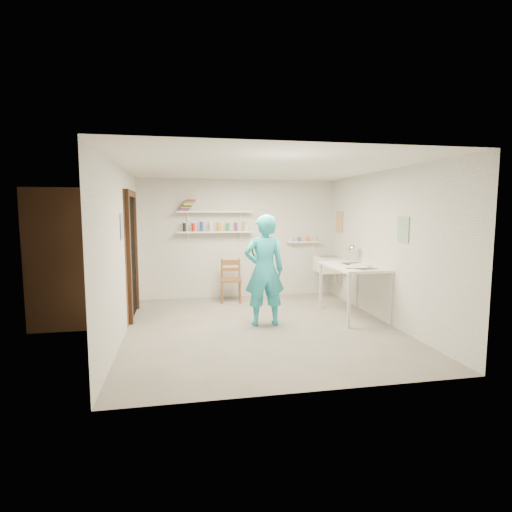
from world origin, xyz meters
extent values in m
cube|color=slate|center=(0.00, 0.00, -0.01)|extent=(4.00, 4.50, 0.02)
cube|color=silver|center=(0.00, 0.00, 2.41)|extent=(4.00, 4.50, 0.02)
cube|color=silver|center=(0.00, 2.26, 1.20)|extent=(4.00, 0.02, 2.40)
cube|color=silver|center=(0.00, -2.26, 1.20)|extent=(4.00, 0.02, 2.40)
cube|color=silver|center=(-2.01, 0.00, 1.20)|extent=(0.02, 4.50, 2.40)
cube|color=silver|center=(2.01, 0.00, 1.20)|extent=(0.02, 4.50, 2.40)
cube|color=black|center=(-1.99, 1.05, 1.00)|extent=(0.02, 0.90, 2.00)
cube|color=brown|center=(-2.70, 1.05, 1.05)|extent=(1.40, 1.50, 2.10)
cube|color=brown|center=(-1.97, 1.05, 2.05)|extent=(0.06, 1.05, 0.10)
cube|color=brown|center=(-1.97, 0.55, 1.00)|extent=(0.06, 0.10, 2.00)
cube|color=brown|center=(-1.97, 1.55, 1.00)|extent=(0.06, 0.10, 2.00)
cube|color=white|center=(-0.50, 2.13, 1.35)|extent=(1.50, 0.22, 0.03)
cube|color=white|center=(-0.50, 2.13, 1.75)|extent=(1.50, 0.22, 0.03)
cube|color=white|center=(1.35, 2.17, 1.12)|extent=(0.70, 0.14, 0.03)
cube|color=#334C7F|center=(-1.99, 0.05, 1.55)|extent=(0.01, 0.28, 0.36)
cube|color=#995933|center=(1.99, 1.80, 1.55)|extent=(0.01, 0.34, 0.42)
cube|color=#3F724C|center=(1.99, -0.55, 1.50)|extent=(0.01, 0.30, 0.38)
cube|color=white|center=(1.75, 1.70, 0.70)|extent=(0.48, 0.60, 0.30)
imported|color=#26AEC2|center=(0.07, 0.10, 0.86)|extent=(0.63, 0.41, 1.72)
cylinder|color=beige|center=(0.07, 0.32, 1.14)|extent=(0.31, 0.04, 0.31)
cube|color=brown|center=(-0.23, 1.78, 0.43)|extent=(0.44, 0.42, 0.87)
cube|color=white|center=(1.64, 0.30, 0.44)|extent=(0.78, 1.31, 0.87)
sphere|color=silver|center=(1.86, 0.82, 1.09)|extent=(0.16, 0.16, 0.16)
cylinder|color=black|center=(-1.11, 2.13, 1.45)|extent=(0.06, 0.06, 0.17)
cylinder|color=red|center=(-0.94, 2.13, 1.45)|extent=(0.06, 0.06, 0.17)
cylinder|color=blue|center=(-0.76, 2.13, 1.45)|extent=(0.06, 0.06, 0.17)
cylinder|color=white|center=(-0.59, 2.13, 1.45)|extent=(0.06, 0.06, 0.17)
cylinder|color=orange|center=(-0.41, 2.13, 1.45)|extent=(0.06, 0.06, 0.17)
cylinder|color=#268C3F|center=(-0.24, 2.13, 1.45)|extent=(0.06, 0.06, 0.17)
cylinder|color=#8C268C|center=(-0.06, 2.13, 1.45)|extent=(0.06, 0.06, 0.17)
cylinder|color=gold|center=(0.11, 2.13, 1.45)|extent=(0.06, 0.06, 0.17)
cube|color=red|center=(-1.10, 2.13, 1.78)|extent=(0.18, 0.14, 0.03)
cube|color=#1933A5|center=(-1.08, 2.13, 1.81)|extent=(0.18, 0.14, 0.03)
cube|color=orange|center=(-1.06, 2.13, 1.83)|extent=(0.18, 0.14, 0.03)
cube|color=black|center=(-1.04, 2.13, 1.86)|extent=(0.18, 0.14, 0.03)
cube|color=yellow|center=(-1.02, 2.13, 1.89)|extent=(0.18, 0.14, 0.03)
cube|color=#338C4C|center=(-1.00, 2.13, 1.92)|extent=(0.18, 0.14, 0.03)
cube|color=#8C3F8C|center=(-0.98, 2.13, 1.95)|extent=(0.18, 0.14, 0.03)
cube|color=red|center=(-0.96, 2.13, 1.97)|extent=(0.18, 0.14, 0.03)
cylinder|color=silver|center=(1.14, 2.17, 1.18)|extent=(0.07, 0.07, 0.09)
cylinder|color=#335999|center=(1.28, 2.17, 1.18)|extent=(0.07, 0.07, 0.09)
cylinder|color=orange|center=(1.42, 2.17, 1.18)|extent=(0.07, 0.07, 0.09)
cylinder|color=#999999|center=(1.56, 2.17, 1.18)|extent=(0.07, 0.07, 0.09)
cube|color=silver|center=(1.64, 0.30, 0.87)|extent=(0.30, 0.22, 0.00)
cube|color=#4C4742|center=(1.64, 0.30, 0.88)|extent=(0.30, 0.22, 0.00)
cube|color=beige|center=(1.64, 0.30, 0.88)|extent=(0.30, 0.22, 0.00)
cube|color=#383330|center=(1.64, 0.30, 0.88)|extent=(0.30, 0.22, 0.00)
cube|color=silver|center=(1.64, 0.30, 0.89)|extent=(0.30, 0.22, 0.00)
cube|color=silver|center=(1.64, 0.30, 0.89)|extent=(0.30, 0.22, 0.00)
camera|label=1|loc=(-1.20, -5.82, 1.77)|focal=28.00mm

